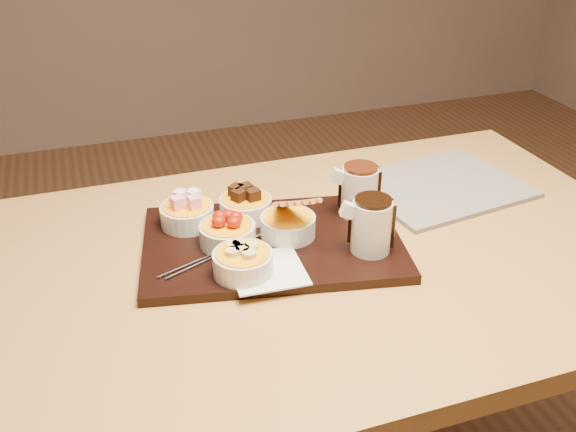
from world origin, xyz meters
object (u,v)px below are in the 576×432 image
object	(u,v)px
serving_board	(272,243)
pitcher_dark_chocolate	(372,226)
pitcher_milk_chocolate	(359,192)
dining_table	(336,292)
newspaper	(440,186)
bowl_strawberries	(227,235)

from	to	relation	value
serving_board	pitcher_dark_chocolate	xyz separation A→B (m)	(0.15, -0.09, 0.06)
serving_board	pitcher_milk_chocolate	xyz separation A→B (m)	(0.19, 0.04, 0.06)
serving_board	dining_table	bearing A→B (deg)	-8.33
serving_board	pitcher_milk_chocolate	bearing A→B (deg)	21.80
pitcher_dark_chocolate	pitcher_milk_chocolate	xyz separation A→B (m)	(0.03, 0.13, 0.00)
pitcher_dark_chocolate	newspaper	size ratio (longest dim) A/B	0.29
dining_table	newspaper	xyz separation A→B (m)	(0.30, 0.15, 0.10)
bowl_strawberries	pitcher_dark_chocolate	distance (m)	0.25
bowl_strawberries	newspaper	size ratio (longest dim) A/B	0.30
pitcher_milk_chocolate	newspaper	world-z (taller)	pitcher_milk_chocolate
pitcher_dark_chocolate	newspaper	xyz separation A→B (m)	(0.26, 0.20, -0.06)
pitcher_milk_chocolate	newspaper	bearing A→B (deg)	29.07
dining_table	pitcher_milk_chocolate	xyz separation A→B (m)	(0.07, 0.07, 0.16)
dining_table	bowl_strawberries	size ratio (longest dim) A/B	12.00
serving_board	pitcher_dark_chocolate	bearing A→B (deg)	-19.98
dining_table	pitcher_dark_chocolate	world-z (taller)	pitcher_dark_chocolate
pitcher_milk_chocolate	serving_board	bearing A→B (deg)	-158.20
pitcher_dark_chocolate	pitcher_milk_chocolate	bearing A→B (deg)	85.60
dining_table	newspaper	distance (m)	0.35
bowl_strawberries	pitcher_dark_chocolate	xyz separation A→B (m)	(0.23, -0.10, 0.03)
dining_table	pitcher_dark_chocolate	size ratio (longest dim) A/B	12.62
pitcher_milk_chocolate	bowl_strawberries	bearing A→B (deg)	-163.61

